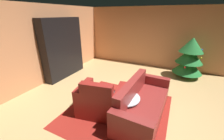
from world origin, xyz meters
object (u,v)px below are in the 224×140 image
(book_stack_on_table, at_px, (123,94))
(bottle_on_table, at_px, (119,97))
(decorated_tree, at_px, (190,57))
(bookshelf_unit, at_px, (65,48))
(coffee_table, at_px, (125,99))
(armchair_red, at_px, (101,101))
(couch_red, at_px, (142,104))

(book_stack_on_table, height_order, bottle_on_table, bottle_on_table)
(bottle_on_table, relative_size, decorated_tree, 0.15)
(book_stack_on_table, bearing_deg, bookshelf_unit, 156.42)
(bookshelf_unit, height_order, coffee_table, bookshelf_unit)
(bottle_on_table, bearing_deg, decorated_tree, 66.05)
(bookshelf_unit, bearing_deg, coffee_table, -23.79)
(bookshelf_unit, bearing_deg, bottle_on_table, -27.27)
(armchair_red, distance_m, bottle_on_table, 0.50)
(couch_red, relative_size, decorated_tree, 1.38)
(bookshelf_unit, distance_m, armchair_red, 2.83)
(coffee_table, bearing_deg, book_stack_on_table, 146.51)
(armchair_red, bearing_deg, bottle_on_table, 2.17)
(bookshelf_unit, bearing_deg, decorated_tree, 22.67)
(bookshelf_unit, xyz_separation_m, bottle_on_table, (2.76, -1.42, -0.50))
(couch_red, bearing_deg, book_stack_on_table, -163.35)
(armchair_red, relative_size, coffee_table, 1.69)
(couch_red, bearing_deg, decorated_tree, 70.99)
(bookshelf_unit, relative_size, book_stack_on_table, 9.68)
(armchair_red, relative_size, couch_red, 0.57)
(decorated_tree, bearing_deg, coffee_table, -114.14)
(coffee_table, bearing_deg, bottle_on_table, -110.65)
(bottle_on_table, bearing_deg, book_stack_on_table, 87.31)
(coffee_table, relative_size, book_stack_on_table, 3.16)
(couch_red, bearing_deg, coffee_table, -155.92)
(couch_red, xyz_separation_m, bottle_on_table, (-0.43, -0.34, 0.27))
(couch_red, bearing_deg, armchair_red, -157.82)
(book_stack_on_table, bearing_deg, decorated_tree, 64.68)
(armchair_red, bearing_deg, coffee_table, 20.78)
(couch_red, height_order, book_stack_on_table, couch_red)
(armchair_red, relative_size, bottle_on_table, 5.12)
(coffee_table, xyz_separation_m, book_stack_on_table, (-0.06, 0.04, 0.11))
(armchair_red, distance_m, book_stack_on_table, 0.55)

